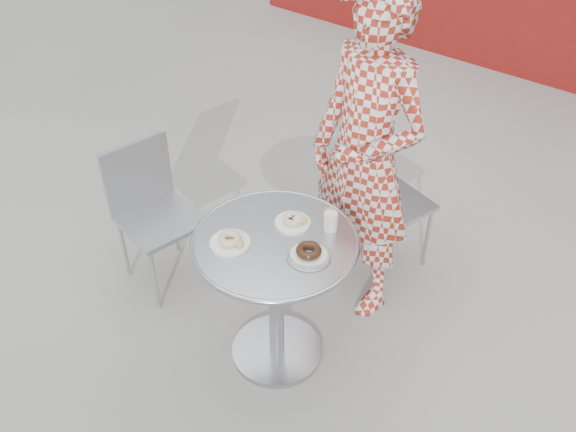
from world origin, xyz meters
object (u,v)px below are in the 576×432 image
Objects in this scene: chair_left at (163,242)px; plate_checker at (309,253)px; bistro_table at (276,271)px; milk_cup at (330,221)px; chair_far at (384,227)px; plate_near at (230,241)px; plate_far at (293,221)px; seated_person at (366,159)px.

chair_left reaches higher than plate_checker.
milk_cup is at bearing 55.00° from bistro_table.
plate_checker is (0.12, -0.89, 0.50)m from chair_far.
plate_near reaches higher than bistro_table.
bistro_table is 7.10× the size of milk_cup.
plate_near reaches higher than plate_far.
milk_cup is (0.15, 0.07, 0.03)m from plate_far.
plate_near is 0.92× the size of plate_checker.
plate_checker reaches higher than plate_far.
seated_person is 0.61m from plate_checker.
plate_far is (0.82, 0.08, 0.51)m from chair_left.
chair_left is 7.65× the size of milk_cup.
chair_far is 1.16m from plate_near.
plate_checker is at bearing 24.80° from plate_near.
chair_left is 4.28× the size of plate_checker.
chair_far is at bearing 97.60° from plate_checker.
seated_person is 0.77m from plate_near.
chair_left is 0.46× the size of seated_person.
plate_far is 1.52× the size of milk_cup.
chair_far is at bearing 103.94° from seated_person.
chair_left is (-0.88, -0.84, -0.00)m from chair_far.
chair_far is 0.91m from plate_far.
plate_far is 0.22m from plate_checker.
seated_person is 10.92× the size of plate_far.
chair_left is 1.12m from milk_cup.
seated_person reaches higher than plate_near.
plate_near is at bearing -92.95° from chair_left.
seated_person is 0.48m from plate_far.
milk_cup is (0.09, -0.69, 0.54)m from chair_far.
chair_far is 1.22m from chair_left.
plate_near is (-0.13, -0.13, 0.20)m from bistro_table.
plate_near is at bearing -129.36° from milk_cup.
plate_checker reaches higher than plate_near.
milk_cup is at bearing 114.45° from chair_far.
plate_checker is at bearing -67.86° from seated_person.
chair_far is 4.75× the size of plate_near.
seated_person is at bearing 100.27° from plate_checker.
milk_cup is (0.08, -0.40, -0.08)m from seated_person.
bistro_table is at bearing -86.95° from plate_far.
chair_left reaches higher than plate_near.
plate_far is at bearing 102.46° from chair_far.
plate_far is (-0.07, -0.46, -0.11)m from seated_person.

